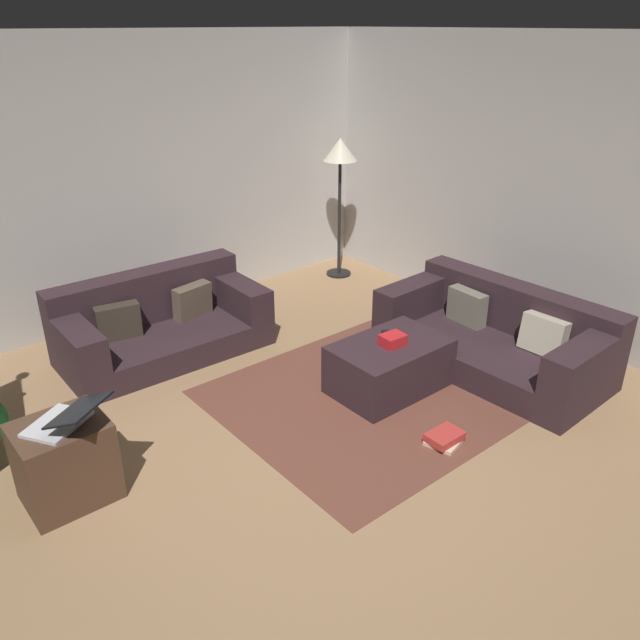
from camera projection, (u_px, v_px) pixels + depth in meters
The scene contains 13 objects.
ground_plane at pixel (304, 485), 4.01m from camera, with size 6.40×6.40×0.00m, color #93704C.
rear_partition at pixel (83, 189), 5.64m from camera, with size 6.40×0.12×2.60m, color #BCB7B2.
corner_partition at pixel (599, 201), 5.27m from camera, with size 0.12×6.40×2.60m, color #B5B0AB.
couch_left at pixel (159, 323), 5.55m from camera, with size 1.76×0.90×0.68m.
couch_right at pixel (498, 337), 5.34m from camera, with size 1.00×1.89×0.64m.
ottoman at pixel (389, 366), 4.99m from camera, with size 0.91×0.59×0.40m, color #2D1E23.
gift_box at pixel (393, 340), 4.86m from camera, with size 0.18×0.14×0.09m, color red.
tv_remote at pixel (387, 335), 5.01m from camera, with size 0.05×0.16×0.02m, color black.
side_table at pixel (65, 462), 3.81m from camera, with size 0.52×0.44×0.52m, color #4C3323.
laptop at pixel (65, 419), 3.65m from camera, with size 0.52×0.55×0.19m.
book_stack at pixel (445, 438), 4.40m from camera, with size 0.30×0.27×0.08m.
corner_lamp at pixel (340, 160), 6.80m from camera, with size 0.36×0.36×1.54m.
area_rug at pixel (388, 387), 5.08m from camera, with size 2.60×2.00×0.01m, color brown.
Camera 1 is at (-1.96, -2.51, 2.65)m, focal length 35.72 mm.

